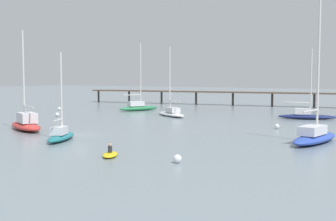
# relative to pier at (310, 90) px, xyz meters

# --- Properties ---
(ground_plane) EXTENTS (400.00, 400.00, 0.00)m
(ground_plane) POSITION_rel_pier_xyz_m (-12.43, -59.49, -3.69)
(ground_plane) COLOR gray
(pier) EXTENTS (82.33, 14.97, 7.25)m
(pier) POSITION_rel_pier_xyz_m (0.00, 0.00, 0.00)
(pier) COLOR brown
(pier) RESTS_ON ground_plane
(sailboat_teal) EXTENTS (4.40, 6.78, 9.39)m
(sailboat_teal) POSITION_rel_pier_xyz_m (-11.00, -64.04, -3.03)
(sailboat_teal) COLOR #1E727A
(sailboat_teal) RESTS_ON ground_plane
(sailboat_red) EXTENTS (9.48, 6.60, 12.61)m
(sailboat_red) POSITION_rel_pier_xyz_m (-21.44, -59.48, -2.81)
(sailboat_red) COLOR red
(sailboat_red) RESTS_ON ground_plane
(sailboat_white) EXTENTS (8.73, 6.89, 11.73)m
(sailboat_white) POSITION_rel_pier_xyz_m (-15.22, -33.52, -2.99)
(sailboat_white) COLOR white
(sailboat_white) RESTS_ON ground_plane
(sailboat_green) EXTENTS (5.43, 8.74, 13.23)m
(sailboat_green) POSITION_rel_pier_xyz_m (-26.94, -26.35, -2.83)
(sailboat_green) COLOR #287F4C
(sailboat_green) RESTS_ON ground_plane
(sailboat_blue) EXTENTS (3.91, 9.82, 14.59)m
(sailboat_blue) POSITION_rel_pier_xyz_m (12.61, -52.01, -2.84)
(sailboat_blue) COLOR #2D4CB7
(sailboat_blue) RESTS_ON ground_plane
(sailboat_navy) EXTENTS (9.32, 4.59, 11.13)m
(sailboat_navy) POSITION_rel_pier_xyz_m (5.74, -26.81, -2.98)
(sailboat_navy) COLOR navy
(sailboat_navy) RESTS_ON ground_plane
(dinghy_yellow) EXTENTS (2.42, 2.98, 1.14)m
(dinghy_yellow) POSITION_rel_pier_xyz_m (-0.67, -68.78, -3.48)
(dinghy_yellow) COLOR yellow
(dinghy_yellow) RESTS_ON ground_plane
(mooring_buoy_outer) EXTENTS (0.66, 0.66, 0.66)m
(mooring_buoy_outer) POSITION_rel_pier_xyz_m (5.62, -41.94, -3.36)
(mooring_buoy_outer) COLOR silver
(mooring_buoy_outer) RESTS_ON ground_plane
(mooring_buoy_inner) EXTENTS (0.66, 0.66, 0.66)m
(mooring_buoy_inner) POSITION_rel_pier_xyz_m (-40.99, -33.68, -3.36)
(mooring_buoy_inner) COLOR silver
(mooring_buoy_inner) RESTS_ON ground_plane
(mooring_buoy_near) EXTENTS (0.70, 0.70, 0.70)m
(mooring_buoy_near) POSITION_rel_pier_xyz_m (-31.50, -43.84, -3.34)
(mooring_buoy_near) COLOR silver
(mooring_buoy_near) RESTS_ON ground_plane
(mooring_buoy_far) EXTENTS (0.70, 0.70, 0.70)m
(mooring_buoy_far) POSITION_rel_pier_xyz_m (5.68, -68.29, -3.34)
(mooring_buoy_far) COLOR silver
(mooring_buoy_far) RESTS_ON ground_plane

